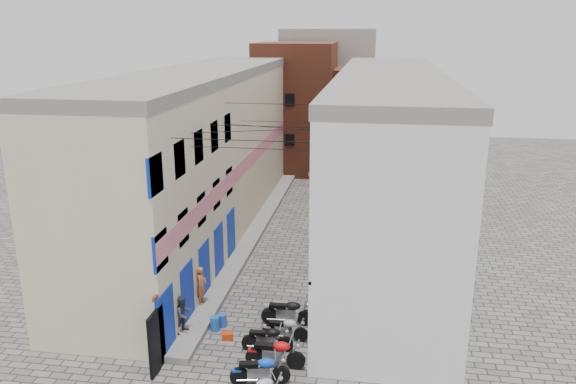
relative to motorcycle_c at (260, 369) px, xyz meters
The scene contains 19 objects.
ground 1.33m from the motorcycle_c, 149.13° to the left, with size 90.00×90.00×0.00m, color #565451.
plinth 13.97m from the motorcycle_c, 102.76° to the left, with size 0.90×26.00×0.25m, color gray.
building_left 15.35m from the motorcycle_c, 113.91° to the left, with size 5.10×27.00×9.00m.
building_right 14.72m from the motorcycle_c, 73.77° to the left, with size 5.94×26.00×9.00m.
building_far_brick_left 29.12m from the motorcycle_c, 96.05° to the left, with size 6.00×6.00×10.00m, color brown.
building_far_brick_right 30.87m from the motorcycle_c, 86.33° to the left, with size 5.00×6.00×8.00m, color brown.
building_far_concrete 34.98m from the motorcycle_c, 91.71° to the left, with size 8.00×5.00×11.00m, color gray.
far_shopfront 25.85m from the motorcycle_c, 92.30° to the left, with size 2.00×0.30×2.40m, color black.
overhead_wires 10.60m from the motorcycle_c, 97.14° to the left, with size 5.80×13.02×1.32m.
motorcycle_c is the anchor object (origin of this frame).
motorcycle_d 1.06m from the motorcycle_c, 72.82° to the left, with size 0.65×2.07×1.20m, color red, non-canonical shape.
motorcycle_e 1.96m from the motorcycle_c, 94.28° to the left, with size 0.59×1.86×1.08m, color black, non-canonical shape.
motorcycle_f 2.80m from the motorcycle_c, 82.65° to the left, with size 0.55×1.75×1.02m, color #AAAAAF, non-canonical shape.
motorcycle_g 3.91m from the motorcycle_c, 86.03° to the left, with size 0.65×2.07×1.20m, color black, non-canonical shape.
person_a 5.74m from the motorcycle_c, 126.25° to the left, with size 0.59×0.39×1.61m, color #9D5E39.
person_b 4.12m from the motorcycle_c, 145.18° to the left, with size 0.70×0.55×1.44m, color #2C3243.
water_jug_near 3.87m from the motorcycle_c, 128.41° to the left, with size 0.36×0.36×0.56m, color #2157A9.
water_jug_far 4.02m from the motorcycle_c, 123.13° to the left, with size 0.33×0.33×0.51m, color #2351AF.
red_crate 3.08m from the motorcycle_c, 125.26° to the left, with size 0.41×0.31×0.26m, color #B6320D.
Camera 1 is at (4.40, -15.99, 11.13)m, focal length 35.00 mm.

